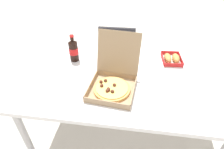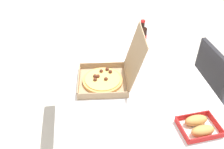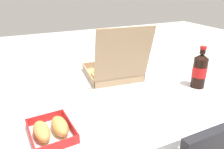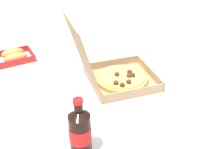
{
  "view_description": "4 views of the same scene",
  "coord_description": "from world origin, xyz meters",
  "views": [
    {
      "loc": [
        0.07,
        -1.11,
        1.58
      ],
      "look_at": [
        -0.07,
        -0.08,
        0.77
      ],
      "focal_mm": 30.39,
      "sensor_mm": 36.0,
      "label": 1
    },
    {
      "loc": [
        1.05,
        -0.29,
        1.65
      ],
      "look_at": [
        -0.05,
        -0.12,
        0.78
      ],
      "focal_mm": 37.81,
      "sensor_mm": 36.0,
      "label": 2
    },
    {
      "loc": [
        0.44,
        0.93,
        1.23
      ],
      "look_at": [
        -0.03,
        -0.11,
        0.75
      ],
      "focal_mm": 35.05,
      "sensor_mm": 36.0,
      "label": 3
    },
    {
      "loc": [
        -1.12,
        0.37,
        1.45
      ],
      "look_at": [
        -0.06,
        -0.12,
        0.77
      ],
      "focal_mm": 47.41,
      "sensor_mm": 36.0,
      "label": 4
    }
  ],
  "objects": [
    {
      "name": "chair",
      "position": [
        -0.12,
        0.7,
        0.48
      ],
      "size": [
        0.41,
        0.41,
        0.83
      ],
      "color": "#232328",
      "rests_on": "ground_plane"
    },
    {
      "name": "bread_side_box",
      "position": [
        0.38,
        0.25,
        0.74
      ],
      "size": [
        0.16,
        0.2,
        0.06
      ],
      "color": "white",
      "rests_on": "dining_table"
    },
    {
      "name": "ground_plane",
      "position": [
        0.0,
        0.0,
        0.0
      ],
      "size": [
        10.0,
        10.0,
        0.0
      ],
      "primitive_type": "plane",
      "color": "beige"
    },
    {
      "name": "cola_bottle",
      "position": [
        -0.42,
        0.15,
        0.81
      ],
      "size": [
        0.07,
        0.07,
        0.22
      ],
      "color": "black",
      "rests_on": "dining_table"
    },
    {
      "name": "paper_menu",
      "position": [
        -0.42,
        -0.25,
        0.71
      ],
      "size": [
        0.23,
        0.18,
        0.0
      ],
      "primitive_type": "cube",
      "rotation": [
        0.0,
        0.0,
        -0.15
      ],
      "color": "white",
      "rests_on": "dining_table"
    },
    {
      "name": "pizza_box_open",
      "position": [
        -0.06,
        -0.14,
        0.76
      ],
      "size": [
        0.33,
        0.41,
        0.33
      ],
      "color": "tan",
      "rests_on": "dining_table"
    },
    {
      "name": "dining_table",
      "position": [
        0.0,
        0.0,
        0.65
      ],
      "size": [
        1.48,
        0.92,
        0.71
      ],
      "color": "white",
      "rests_on": "ground_plane"
    }
  ]
}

